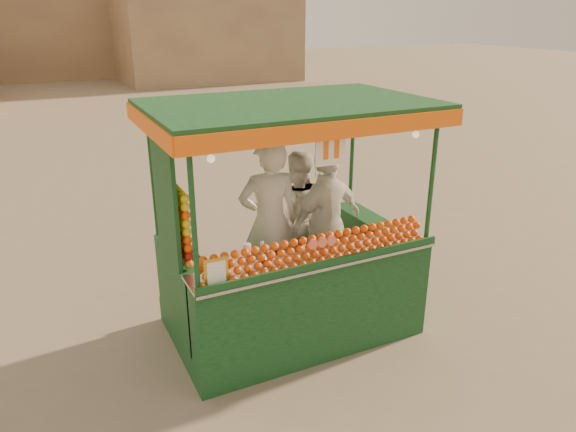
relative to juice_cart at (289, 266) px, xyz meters
name	(u,v)px	position (x,y,z in m)	size (l,w,h in m)	color
ground	(272,320)	(-0.07, 0.34, -0.87)	(90.00, 90.00, 0.00)	#6C5E4D
building_right	(205,32)	(6.93, 24.34, 1.63)	(9.00, 6.00, 5.00)	#9A7F58
building_center	(15,12)	(-2.07, 30.34, 2.63)	(14.00, 7.00, 7.00)	#9A7F58
juice_cart	(289,266)	(0.00, 0.00, 0.00)	(2.93, 1.90, 2.67)	#0E3317
vendor_left	(270,222)	(-0.07, 0.36, 0.41)	(0.77, 0.57, 1.94)	white
vendor_middle	(297,216)	(0.47, 0.73, 0.27)	(0.93, 0.80, 1.66)	silver
vendor_right	(326,222)	(0.63, 0.27, 0.32)	(1.10, 0.65, 1.76)	silver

